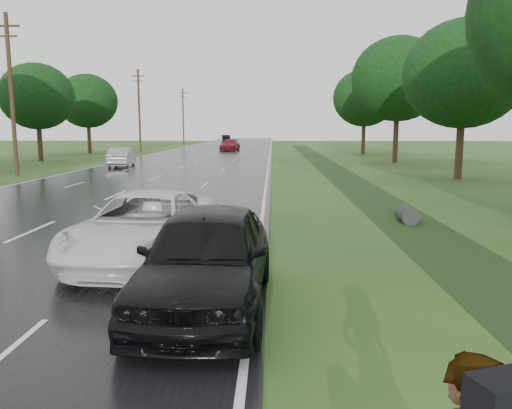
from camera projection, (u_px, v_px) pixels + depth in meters
name	position (u px, v px, depth m)	size (l,w,h in m)	color
road	(204.00, 157.00, 51.25)	(14.00, 180.00, 0.04)	black
edge_stripe_east	(269.00, 157.00, 51.02)	(0.12, 180.00, 0.01)	silver
edge_stripe_west	(139.00, 157.00, 51.47)	(0.12, 180.00, 0.01)	silver
center_line	(204.00, 157.00, 51.25)	(0.12, 180.00, 0.01)	silver
drainage_ditch	(361.00, 189.00, 24.90)	(2.20, 120.00, 0.56)	#203213
utility_pole_mid	(11.00, 93.00, 31.02)	(1.60, 0.26, 10.00)	#392417
utility_pole_far	(139.00, 110.00, 60.64)	(1.60, 0.26, 10.00)	#392417
utility_pole_distant	(183.00, 116.00, 90.27)	(1.60, 0.26, 10.00)	#392417
tree_east_c	(464.00, 74.00, 28.97)	(7.00, 7.00, 9.29)	#392417
tree_east_d	(398.00, 79.00, 42.65)	(8.00, 8.00, 10.76)	#392417
tree_east_f	(365.00, 98.00, 56.61)	(7.20, 7.20, 9.62)	#392417
tree_west_d	(37.00, 97.00, 44.91)	(6.60, 6.60, 8.80)	#392417
tree_west_f	(87.00, 101.00, 58.71)	(7.00, 7.00, 9.29)	#392417
white_pickup	(146.00, 227.00, 11.49)	(2.57, 5.57, 1.55)	silver
dark_sedan	(207.00, 257.00, 8.45)	(2.04, 5.08, 1.73)	black
silver_sedan	(122.00, 157.00, 38.59)	(1.57, 4.49, 1.48)	gray
far_car_red	(230.00, 145.00, 65.66)	(2.07, 5.10, 1.48)	maroon
far_car_dark	(226.00, 139.00, 101.55)	(1.61, 4.62, 1.52)	black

